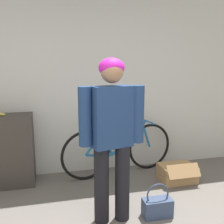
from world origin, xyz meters
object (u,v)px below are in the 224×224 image
Objects in this scene: bicycle at (119,149)px; handbag at (157,207)px; person at (112,130)px; cardboard_box at (177,173)px.

bicycle is 4.58× the size of handbag.
person is 4.45× the size of handbag.
cardboard_box is (0.61, 0.73, 0.00)m from handbag.
bicycle is 1.20m from handbag.
person is 1.54m from cardboard_box.
handbag is at bearing -19.85° from person.
person is 0.97× the size of bicycle.
bicycle is at bearing 57.76° from person.
person is 3.49× the size of cardboard_box.
person is at bearing -148.44° from cardboard_box.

